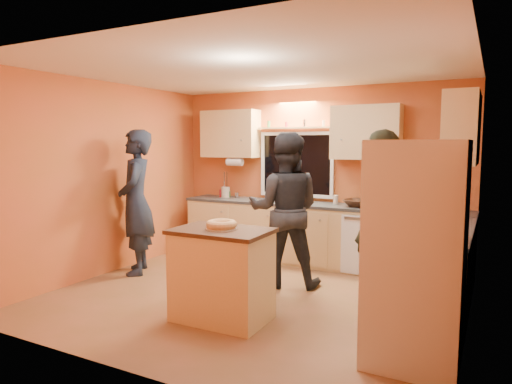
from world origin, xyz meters
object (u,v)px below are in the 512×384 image
Objects in this scene: refrigerator at (416,254)px; person_center at (285,210)px; person_left at (136,202)px; person_right at (380,232)px; island at (222,274)px.

person_center reaches higher than refrigerator.
refrigerator is 2.24m from person_center.
person_left is 2.06m from person_center.
person_left is at bearing 81.84° from person_right.
person_left is at bearing 165.92° from refrigerator.
person_right reaches higher than island.
refrigerator is at bearing 40.06° from person_left.
refrigerator is 1.90m from island.
person_center is at bearing 56.17° from person_right.
person_left reaches higher than person_center.
person_right is (-0.39, 0.48, 0.05)m from refrigerator.
person_center reaches higher than island.
person_right is at bearing 129.04° from refrigerator.
person_left is at bearing -7.03° from person_center.
refrigerator is 3.89m from person_left.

